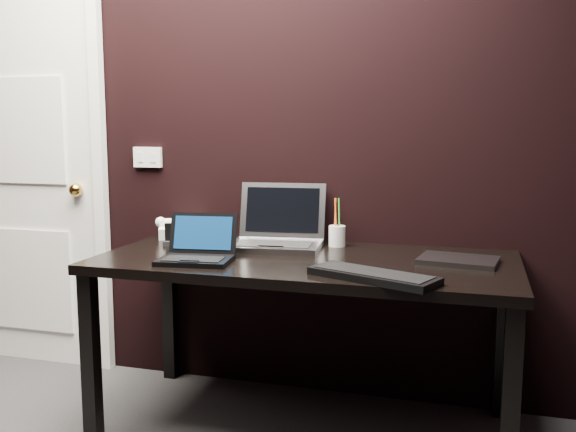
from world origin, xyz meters
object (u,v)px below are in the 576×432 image
(netbook, at_px, (197,252))
(closed_laptop, at_px, (458,260))
(silver_laptop, at_px, (277,235))
(pen_cup, at_px, (337,235))
(mobile_phone, at_px, (170,237))
(desk, at_px, (305,276))
(desk_phone, at_px, (179,229))
(ext_keyboard, at_px, (373,276))
(door, at_px, (24,170))

(netbook, distance_m, closed_laptop, 1.04)
(silver_laptop, xyz_separation_m, pen_cup, (0.25, 0.09, -0.00))
(mobile_phone, bearing_deg, pen_cup, 14.32)
(desk, height_order, closed_laptop, closed_laptop)
(desk, distance_m, mobile_phone, 0.67)
(netbook, height_order, pen_cup, pen_cup)
(silver_laptop, bearing_deg, pen_cup, 20.07)
(desk_phone, bearing_deg, netbook, -57.03)
(ext_keyboard, distance_m, desk_phone, 1.19)
(silver_laptop, relative_size, closed_laptop, 1.33)
(desk_phone, relative_size, pen_cup, 1.09)
(ext_keyboard, xyz_separation_m, mobile_phone, (-0.98, 0.39, 0.02))
(ext_keyboard, relative_size, pen_cup, 2.24)
(desk_phone, height_order, mobile_phone, desk_phone)
(door, relative_size, closed_laptop, 6.59)
(netbook, bearing_deg, desk, 25.43)
(door, distance_m, pen_cup, 1.74)
(door, distance_m, desk_phone, 0.98)
(closed_laptop, distance_m, mobile_phone, 1.26)
(desk_phone, xyz_separation_m, pen_cup, (0.78, -0.01, 0.01))
(desk, relative_size, mobile_phone, 17.11)
(desk, bearing_deg, ext_keyboard, -42.66)
(desk_phone, xyz_separation_m, mobile_phone, (0.05, -0.20, -0.00))
(door, xyz_separation_m, desk_phone, (0.94, -0.09, -0.26))
(desk_phone, bearing_deg, door, 174.77)
(netbook, bearing_deg, closed_laptop, 14.41)
(netbook, bearing_deg, door, 155.73)
(ext_keyboard, distance_m, pen_cup, 0.63)
(ext_keyboard, bearing_deg, desk, 137.34)
(closed_laptop, distance_m, pen_cup, 0.57)
(door, distance_m, mobile_phone, 1.07)
(silver_laptop, xyz_separation_m, desk_phone, (-0.53, 0.10, -0.01))
(ext_keyboard, height_order, closed_laptop, ext_keyboard)
(ext_keyboard, xyz_separation_m, pen_cup, (-0.25, 0.58, 0.04))
(closed_laptop, relative_size, pen_cup, 1.49)
(silver_laptop, xyz_separation_m, closed_laptop, (0.79, -0.12, -0.04))
(ext_keyboard, relative_size, closed_laptop, 1.50)
(pen_cup, bearing_deg, silver_laptop, -159.93)
(door, xyz_separation_m, closed_laptop, (2.25, -0.31, -0.29))
(ext_keyboard, bearing_deg, door, 161.12)
(desk, bearing_deg, desk_phone, 157.77)
(closed_laptop, bearing_deg, door, 172.26)
(desk_phone, bearing_deg, desk, -22.23)
(desk_phone, bearing_deg, silver_laptop, -11.00)
(netbook, relative_size, pen_cup, 1.43)
(ext_keyboard, bearing_deg, pen_cup, 113.60)
(closed_laptop, bearing_deg, pen_cup, 158.50)
(closed_laptop, xyz_separation_m, mobile_phone, (-1.26, 0.02, 0.03))
(netbook, distance_m, desk_phone, 0.57)
(door, height_order, mobile_phone, door)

